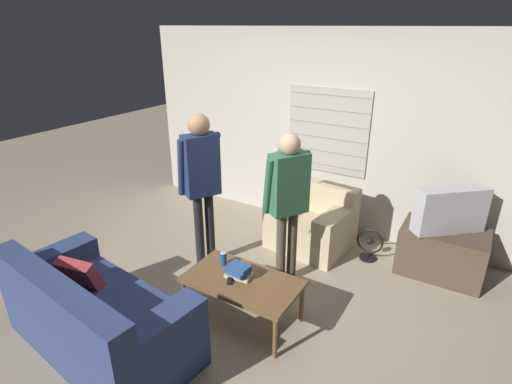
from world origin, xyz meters
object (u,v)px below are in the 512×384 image
person_right_standing (288,192)px  tv (450,210)px  armchair_beige (313,223)px  spare_remote (230,280)px  floor_fan (369,245)px  soda_can (223,259)px  couch_blue (95,317)px  book_stack (238,271)px  person_left_standing (201,173)px  coffee_table (242,283)px

person_right_standing → tv: bearing=-22.8°
armchair_beige → tv: 1.55m
spare_remote → floor_fan: (0.78, 1.73, -0.27)m
soda_can → spare_remote: (0.21, -0.19, -0.05)m
couch_blue → tv: (2.30, 2.71, 0.45)m
person_right_standing → soda_can: person_right_standing is taller
spare_remote → person_right_standing: bearing=52.7°
floor_fan → soda_can: bearing=-122.7°
person_right_standing → book_stack: bearing=-155.7°
couch_blue → soda_can: size_ratio=14.49×
tv → person_left_standing: bearing=-14.8°
armchair_beige → spare_remote: armchair_beige is taller
couch_blue → spare_remote: bearing=55.1°
person_left_standing → spare_remote: (0.81, -0.67, -0.65)m
couch_blue → floor_fan: couch_blue is taller
armchair_beige → book_stack: bearing=94.8°
armchair_beige → person_left_standing: person_left_standing is taller
armchair_beige → coffee_table: 1.63m
soda_can → floor_fan: soda_can is taller
armchair_beige → person_right_standing: person_right_standing is taller
coffee_table → person_right_standing: bearing=86.8°
coffee_table → book_stack: bearing=161.2°
person_right_standing → spare_remote: bearing=-157.0°
tv → soda_can: (-1.74, -1.66, -0.27)m
armchair_beige → soda_can: (-0.27, -1.51, 0.21)m
soda_can → person_left_standing: bearing=141.8°
armchair_beige → spare_remote: (-0.07, -1.70, 0.16)m
coffee_table → person_right_standing: size_ratio=0.64×
soda_can → floor_fan: 1.86m
tv → spare_remote: 2.43m
soda_can → spare_remote: soda_can is taller
armchair_beige → floor_fan: size_ratio=2.52×
tv → person_left_standing: (-2.34, -1.19, 0.34)m
soda_can → floor_fan: size_ratio=0.32×
person_right_standing → armchair_beige: bearing=35.7°
tv → person_right_standing: 1.74m
spare_remote → floor_fan: spare_remote is taller
person_right_standing → book_stack: person_right_standing is taller
person_right_standing → book_stack: size_ratio=6.45×
coffee_table → soda_can: bearing=158.4°
person_right_standing → soda_can: 0.90m
coffee_table → spare_remote: 0.13m
person_right_standing → soda_can: bearing=-175.4°
coffee_table → spare_remote: size_ratio=7.82×
book_stack → soda_can: book_stack is taller
couch_blue → coffee_table: bearing=54.4°
person_right_standing → spare_remote: person_right_standing is taller
person_right_standing → spare_remote: size_ratio=12.23×
armchair_beige → soda_can: 1.55m
tv → floor_fan: 0.96m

